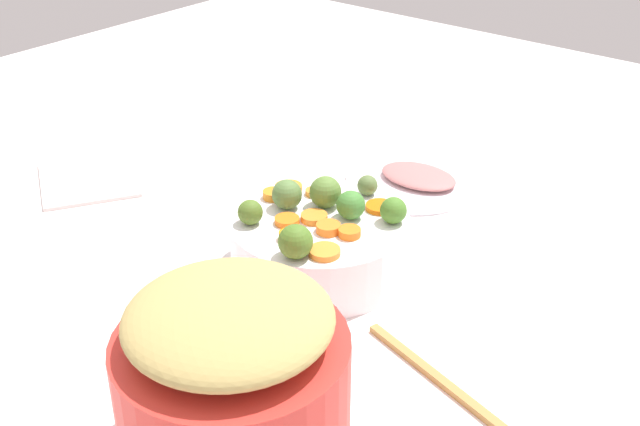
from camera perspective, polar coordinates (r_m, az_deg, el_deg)
tabletop at (r=1.07m, az=-0.62°, el=-6.10°), size 2.40×2.40×0.02m
serving_bowl_carrots at (r=1.09m, az=-0.00°, el=-2.22°), size 0.24×0.24×0.08m
metal_pot at (r=0.80m, az=-6.08°, el=-12.91°), size 0.23×0.23×0.14m
stuffing_mound at (r=0.74m, az=-6.46°, el=-7.43°), size 0.20×0.20×0.05m
carrot_slice_0 at (r=1.03m, az=-2.24°, el=-1.62°), size 0.03×0.03×0.01m
carrot_slice_1 at (r=1.03m, az=2.09°, el=-1.37°), size 0.03×0.03×0.01m
carrot_slice_2 at (r=1.13m, az=-0.41°, el=1.48°), size 0.03×0.03×0.01m
carrot_slice_3 at (r=1.10m, az=4.26°, el=0.43°), size 0.06×0.06×0.01m
carrot_slice_4 at (r=1.13m, az=-3.32°, el=1.31°), size 0.03×0.03×0.01m
carrot_slice_5 at (r=1.07m, az=-0.42°, el=-0.30°), size 0.05×0.05×0.01m
carrot_slice_6 at (r=1.06m, az=-2.34°, el=-0.54°), size 0.04×0.04×0.01m
carrot_slice_7 at (r=1.00m, az=0.33°, el=-2.76°), size 0.05×0.05×0.01m
carrot_slice_8 at (r=1.15m, az=-2.24°, el=1.82°), size 0.05×0.05×0.01m
carrot_slice_9 at (r=1.05m, az=0.41°, el=-0.99°), size 0.04×0.04×0.01m
brussels_sprout_0 at (r=1.06m, az=5.20°, el=0.18°), size 0.04×0.04×0.04m
brussels_sprout_1 at (r=1.10m, az=0.38°, el=1.49°), size 0.04×0.04×0.04m
brussels_sprout_2 at (r=1.06m, az=-4.94°, el=0.05°), size 0.03×0.03×0.03m
brussels_sprout_3 at (r=1.13m, az=3.37°, el=1.96°), size 0.03×0.03×0.03m
brussels_sprout_4 at (r=1.09m, az=-2.35°, el=1.32°), size 0.04×0.04×0.04m
brussels_sprout_5 at (r=0.98m, az=-1.74°, el=-2.03°), size 0.04×0.04×0.04m
brussels_sprout_6 at (r=1.07m, az=2.19°, el=0.56°), size 0.04×0.04×0.04m
wooden_spoon at (r=0.89m, az=12.34°, el=-14.32°), size 0.29×0.10×0.01m
ham_plate at (r=1.34m, az=6.46°, el=2.24°), size 0.22×0.22×0.01m
ham_slice_main at (r=1.33m, az=6.96°, el=2.61°), size 0.13×0.09×0.02m
dish_towel at (r=1.40m, az=-16.03°, el=2.30°), size 0.23×0.22×0.01m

